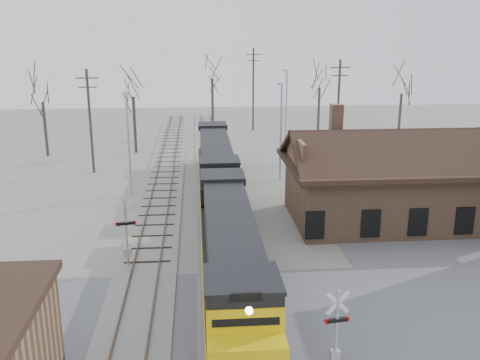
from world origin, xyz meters
name	(u,v)px	position (x,y,z in m)	size (l,w,h in m)	color
ground	(234,315)	(0.00, 0.00, 0.00)	(140.00, 140.00, 0.00)	#9C978D
road	(234,315)	(0.00, 0.00, 0.01)	(60.00, 9.00, 0.03)	#5A5A5E
track_main	(219,210)	(0.00, 15.00, 0.07)	(3.40, 90.00, 0.24)	#9C978D
track_siding	(158,211)	(-4.50, 15.00, 0.07)	(3.40, 90.00, 0.24)	#9C978D
depot	(396,187)	(11.99, 12.00, 2.41)	(15.20, 9.31, 7.90)	#91674B
locomotive_lead	(231,256)	(0.00, 1.81, 2.15)	(2.75, 18.45, 4.09)	black
locomotive_trailing	(216,164)	(0.00, 20.54, 2.15)	(2.75, 18.45, 3.87)	black
crossbuck_near	(336,335)	(3.51, -4.70, 1.70)	(1.01, 0.27, 3.55)	#A5A8AD
crossbuck_far	(127,236)	(-5.51, 5.64, 1.88)	(1.14, 0.31, 4.01)	#A5A8AD
streetlight_a	(129,137)	(-6.87, 19.68, 4.65)	(0.25, 2.04, 8.25)	#A5A8AD
streetlight_b	(281,126)	(5.71, 23.00, 4.75)	(0.25, 2.04, 8.44)	#A5A8AD
streetlight_c	(286,105)	(8.22, 35.36, 4.88)	(0.25, 2.04, 8.69)	#A5A8AD
utility_pole_a	(90,120)	(-11.11, 26.75, 4.96)	(2.00, 0.24, 9.47)	#382D23
utility_pole_b	(253,88)	(5.91, 47.19, 5.53)	(2.00, 0.24, 10.60)	#382D23
utility_pole_c	(338,107)	(12.84, 31.03, 5.22)	(2.00, 0.24, 9.98)	#382D23
tree_a	(42,93)	(-17.22, 34.29, 6.58)	(3.77, 3.77, 9.25)	#382D23
tree_b	(133,87)	(-8.10, 35.04, 6.99)	(4.01, 4.01, 9.82)	#382D23
tree_c	(212,69)	(0.58, 45.82, 8.04)	(4.61, 4.61, 11.29)	#382D23
tree_d	(320,80)	(14.01, 44.51, 6.76)	(3.88, 3.88, 9.50)	#382D23
tree_e	(402,86)	(22.54, 39.07, 6.50)	(3.73, 3.73, 9.14)	#382D23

